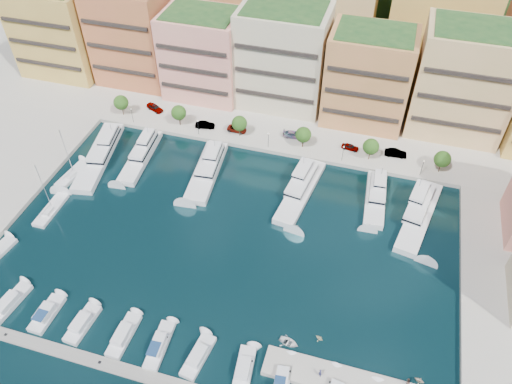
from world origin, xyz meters
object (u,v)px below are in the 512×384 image
at_px(lamppost_0, 132,113).
at_px(sailboat_2, 73,175).
at_px(lamppost_2, 268,138).
at_px(cruiser_0, 9,304).
at_px(yacht_0, 101,152).
at_px(yacht_2, 208,168).
at_px(yacht_6, 420,212).
at_px(cruiser_6, 244,369).
at_px(lamppost_1, 198,125).
at_px(cruiser_2, 82,324).
at_px(cruiser_5, 198,356).
at_px(tree_4, 371,147).
at_px(car_2, 237,129).
at_px(tree_2, 239,123).
at_px(cruiser_7, 282,380).
at_px(lamppost_4, 423,165).
at_px(cruiser_4, 159,346).
at_px(tree_5, 442,159).
at_px(tree_0, 121,103).
at_px(tender_0, 289,343).
at_px(sailboat_1, 51,210).
at_px(car_5, 396,153).
at_px(person_1, 407,382).
at_px(lamppost_3, 343,151).
at_px(yacht_4, 301,188).
at_px(car_1, 205,125).
at_px(car_4, 350,147).
at_px(yacht_5, 376,195).
at_px(cruiser_3, 124,336).
at_px(tender_1, 319,338).
at_px(car_0, 155,107).
at_px(yacht_1, 142,154).
at_px(car_3, 294,134).
at_px(tree_1, 179,113).
at_px(person_0, 320,373).
at_px(cruiser_1, 47,314).

height_order(lamppost_0, sailboat_2, sailboat_2).
height_order(lamppost_2, cruiser_0, lamppost_2).
bearing_deg(yacht_0, yacht_2, 4.13).
relative_size(yacht_6, cruiser_6, 2.79).
distance_m(lamppost_1, yacht_6, 56.02).
xyz_separation_m(cruiser_2, cruiser_5, (21.57, -0.00, -0.00)).
relative_size(tree_4, car_2, 1.15).
bearing_deg(tree_2, cruiser_7, -66.20).
bearing_deg(lamppost_0, cruiser_2, -72.41).
distance_m(lamppost_1, lamppost_4, 54.00).
xyz_separation_m(tree_4, cruiser_4, (-27.74, -58.12, -4.17)).
bearing_deg(tree_5, tree_0, 180.00).
height_order(cruiser_6, tender_0, cruiser_6).
height_order(yacht_0, sailboat_1, sailboat_1).
bearing_deg(yacht_2, cruiser_4, -80.25).
xyz_separation_m(tree_0, car_5, (69.94, 2.93, -2.90)).
distance_m(cruiser_0, person_1, 69.85).
height_order(lamppost_3, sailboat_2, sailboat_2).
distance_m(lamppost_2, yacht_4, 16.55).
xyz_separation_m(yacht_4, cruiser_6, (0.31, -43.66, -0.54)).
height_order(yacht_2, yacht_6, same).
relative_size(car_1, car_4, 1.18).
height_order(yacht_5, cruiser_3, yacht_5).
distance_m(tree_5, lamppost_4, 4.70).
distance_m(tender_1, car_0, 76.32).
height_order(yacht_1, car_0, yacht_1).
bearing_deg(tree_0, lamppost_3, -2.27).
height_order(tree_4, cruiser_5, tree_4).
xyz_separation_m(yacht_0, tender_1, (59.80, -33.16, -0.83)).
bearing_deg(yacht_6, car_3, 150.44).
bearing_deg(tree_1, cruiser_5, -64.86).
height_order(cruiser_0, cruiser_2, same).
distance_m(yacht_6, cruiser_2, 69.99).
relative_size(lamppost_0, tender_0, 1.23).
height_order(yacht_2, car_1, yacht_2).
relative_size(tree_0, sailboat_1, 0.43).
bearing_deg(lamppost_2, person_0, -66.57).
distance_m(lamppost_1, yacht_0, 24.26).
xyz_separation_m(lamppost_1, car_4, (37.20, 4.69, -2.12)).
xyz_separation_m(tree_5, lamppost_2, (-40.00, -2.30, -0.92)).
distance_m(tree_0, tender_0, 76.86).
bearing_deg(lamppost_0, yacht_5, -8.88).
bearing_deg(car_0, tender_1, -109.84).
xyz_separation_m(lamppost_4, cruiser_1, (-61.42, -55.80, -3.26)).
relative_size(yacht_2, cruiser_3, 2.45).
distance_m(sailboat_1, car_5, 79.10).
xyz_separation_m(sailboat_1, tender_1, (61.08, -13.60, 0.07)).
distance_m(cruiser_6, tender_0, 8.95).
bearing_deg(cruiser_1, lamppost_1, 82.42).
bearing_deg(tender_1, tree_1, 67.26).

